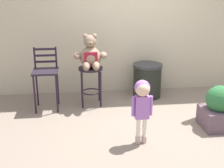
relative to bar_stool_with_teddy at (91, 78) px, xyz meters
name	(u,v)px	position (x,y,z in m)	size (l,w,h in m)	color
ground_plane	(149,125)	(0.86, -0.97, -0.51)	(24.00, 24.00, 0.00)	gray
bar_stool_with_teddy	(91,78)	(0.00, 0.00, 0.00)	(0.43, 0.43, 0.70)	black
teddy_bear	(90,56)	(0.00, -0.03, 0.41)	(0.58, 0.52, 0.60)	#886E59
child_walking	(142,98)	(0.61, -1.52, 0.15)	(0.29, 0.23, 0.91)	#C2A09A
trash_bin	(147,80)	(1.11, 0.29, -0.18)	(0.57, 0.57, 0.65)	black
bar_chair_empty	(46,74)	(-0.78, -0.09, 0.12)	(0.44, 0.44, 1.08)	black
planter_with_shrub	(219,109)	(1.88, -1.18, -0.21)	(0.49, 0.49, 0.67)	#5E4955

